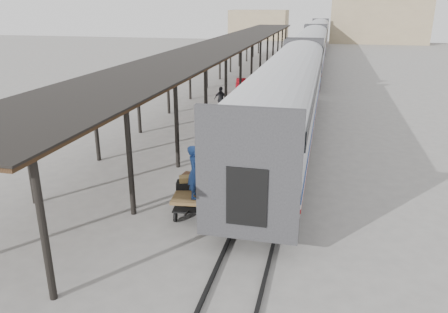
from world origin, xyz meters
TOP-DOWN VIEW (x-y plane):
  - ground at (0.00, 0.00)m, footprint 160.00×160.00m
  - train at (3.19, 33.79)m, footprint 3.45×76.01m
  - canopy at (-3.40, 24.00)m, footprint 4.90×64.30m
  - rails at (3.20, 34.00)m, footprint 1.54×150.00m
  - building_far at (14.00, 78.00)m, footprint 18.00×10.00m
  - building_left at (-10.00, 82.00)m, footprint 12.00×8.00m
  - baggage_cart at (0.73, -1.21)m, footprint 1.52×2.53m
  - suitcase_stack at (0.55, -0.94)m, footprint 1.21×1.16m
  - luggage_tug at (-1.85, 20.87)m, footprint 1.11×1.58m
  - porter at (0.98, -1.86)m, footprint 0.54×0.74m
  - pedestrian at (-1.99, 14.26)m, footprint 1.12×0.67m

SIDE VIEW (x-z plane):
  - ground at x=0.00m, z-range 0.00..0.00m
  - rails at x=3.20m, z-range 0.00..0.12m
  - luggage_tug at x=-1.85m, z-range -0.05..1.23m
  - baggage_cart at x=0.73m, z-range 0.22..1.08m
  - pedestrian at x=-1.99m, z-range 0.00..1.79m
  - suitcase_stack at x=0.55m, z-range 0.81..1.26m
  - porter at x=0.98m, z-range 0.86..2.76m
  - train at x=3.19m, z-range 0.69..4.70m
  - building_left at x=-10.00m, z-range 0.00..6.00m
  - building_far at x=14.00m, z-range 0.00..8.00m
  - canopy at x=-3.40m, z-range 1.93..6.08m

